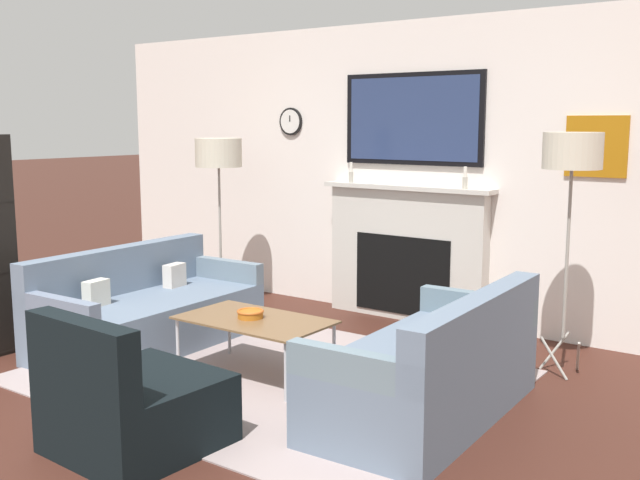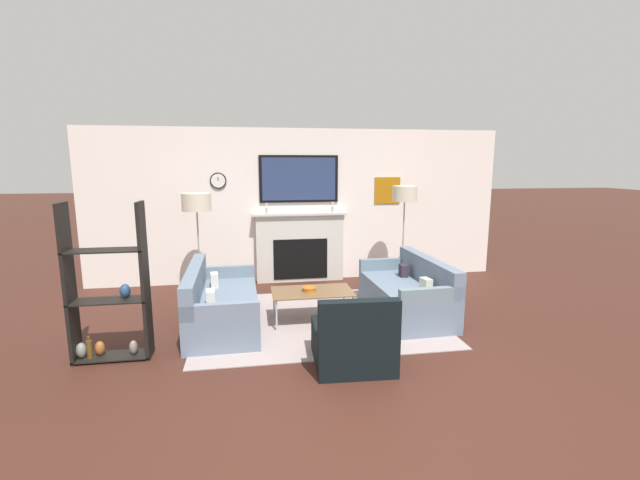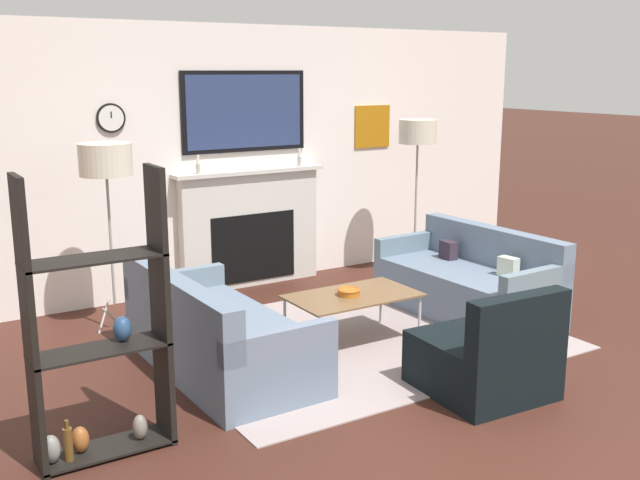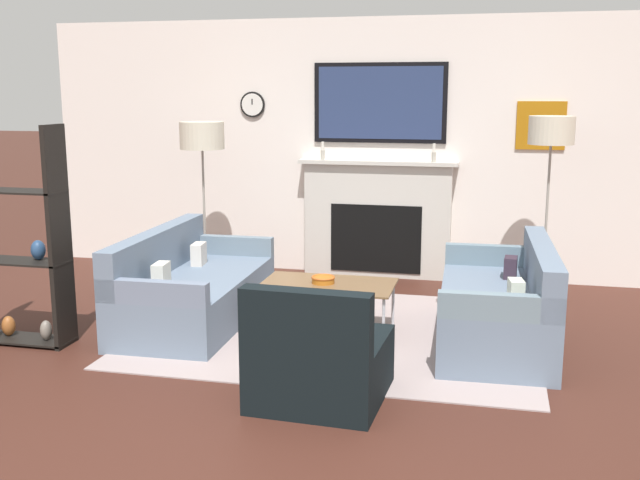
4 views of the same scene
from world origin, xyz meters
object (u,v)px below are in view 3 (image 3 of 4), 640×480
object	(u,v)px
couch_left	(216,337)
armchair	(486,359)
couch_right	(470,285)
floor_lamp_left	(106,162)
floor_lamp_right	(418,134)
shelf_unit	(98,339)
decorative_bowl	(349,292)
coffee_table	(353,298)

from	to	relation	value
couch_left	armchair	size ratio (longest dim) A/B	2.18
couch_right	floor_lamp_left	distance (m)	3.45
floor_lamp_right	shelf_unit	world-z (taller)	floor_lamp_right
couch_left	shelf_unit	world-z (taller)	shelf_unit
armchair	floor_lamp_right	world-z (taller)	floor_lamp_right
couch_left	couch_right	size ratio (longest dim) A/B	1.06
couch_right	decorative_bowl	bearing A→B (deg)	-177.62
floor_lamp_right	couch_right	bearing A→B (deg)	-106.70
armchair	coffee_table	distance (m)	1.35
couch_left	shelf_unit	distance (m)	1.43
couch_left	couch_right	distance (m)	2.58
decorative_bowl	floor_lamp_left	xyz separation A→B (m)	(-1.56, 1.35, 1.04)
couch_left	floor_lamp_right	world-z (taller)	floor_lamp_right
coffee_table	couch_left	bearing A→B (deg)	177.27
decorative_bowl	floor_lamp_right	world-z (taller)	floor_lamp_right
floor_lamp_left	armchair	bearing A→B (deg)	-55.60
couch_left	coffee_table	distance (m)	1.22
couch_right	armchair	xyz separation A→B (m)	(-1.13, -1.38, -0.03)
floor_lamp_left	floor_lamp_right	world-z (taller)	floor_lamp_right
couch_left	armchair	bearing A→B (deg)	-43.54
couch_left	shelf_unit	bearing A→B (deg)	-143.65
couch_right	coffee_table	bearing A→B (deg)	-177.46
couch_right	armchair	size ratio (longest dim) A/B	2.05
couch_right	armchair	bearing A→B (deg)	-129.14
coffee_table	floor_lamp_right	distance (m)	2.51
floor_lamp_left	couch_right	bearing A→B (deg)	-23.66
floor_lamp_left	shelf_unit	size ratio (longest dim) A/B	0.97
couch_right	armchair	distance (m)	1.78
armchair	floor_lamp_left	distance (m)	3.47
shelf_unit	floor_lamp_right	bearing A→B (deg)	27.39
floor_lamp_right	couch_left	bearing A→B (deg)	-156.35
shelf_unit	couch_right	bearing A→B (deg)	12.39
floor_lamp_left	couch_left	bearing A→B (deg)	-73.62
shelf_unit	floor_lamp_left	bearing A→B (deg)	71.34
armchair	decorative_bowl	xyz separation A→B (m)	(-0.28, 1.32, 0.20)
couch_left	floor_lamp_left	distance (m)	1.83
decorative_bowl	coffee_table	bearing A→B (deg)	-3.23
coffee_table	floor_lamp_left	bearing A→B (deg)	139.61
couch_right	armchair	world-z (taller)	armchair
couch_left	decorative_bowl	xyz separation A→B (m)	(1.17, -0.06, 0.19)
floor_lamp_left	floor_lamp_right	xyz separation A→B (m)	(3.35, 0.00, 0.08)
decorative_bowl	armchair	bearing A→B (deg)	-78.13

